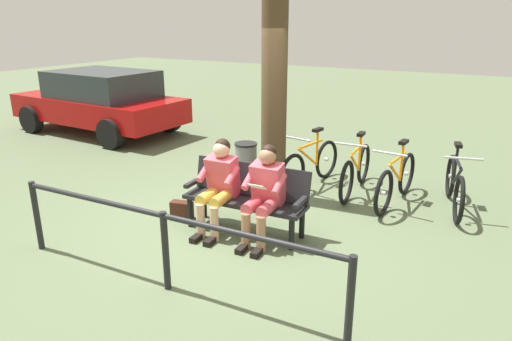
# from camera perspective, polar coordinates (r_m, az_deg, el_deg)

# --- Properties ---
(ground_plane) EXTENTS (40.00, 40.00, 0.00)m
(ground_plane) POSITION_cam_1_polar(r_m,az_deg,el_deg) (6.17, -3.46, -7.04)
(ground_plane) COLOR #566647
(bench) EXTENTS (1.62, 0.55, 0.87)m
(bench) POSITION_cam_1_polar(r_m,az_deg,el_deg) (5.91, -1.07, -2.82)
(bench) COLOR black
(bench) RESTS_ON ground
(person_reading) EXTENTS (0.50, 0.78, 1.20)m
(person_reading) POSITION_cam_1_polar(r_m,az_deg,el_deg) (5.58, 1.04, -2.38)
(person_reading) COLOR #D84C59
(person_reading) RESTS_ON ground
(person_companion) EXTENTS (0.50, 0.78, 1.20)m
(person_companion) POSITION_cam_1_polar(r_m,az_deg,el_deg) (5.87, -4.61, -1.39)
(person_companion) COLOR #D84C59
(person_companion) RESTS_ON ground
(handbag) EXTENTS (0.33, 0.21, 0.24)m
(handbag) POSITION_cam_1_polar(r_m,az_deg,el_deg) (6.47, -9.12, -4.81)
(handbag) COLOR #3F1E14
(handbag) RESTS_ON ground
(tree_trunk) EXTENTS (0.38, 0.38, 3.27)m
(tree_trunk) POSITION_cam_1_polar(r_m,az_deg,el_deg) (6.79, 2.25, 9.86)
(tree_trunk) COLOR #4C3823
(tree_trunk) RESTS_ON ground
(litter_bin) EXTENTS (0.36, 0.36, 0.75)m
(litter_bin) POSITION_cam_1_polar(r_m,az_deg,el_deg) (7.44, -1.24, 0.63)
(litter_bin) COLOR slate
(litter_bin) RESTS_ON ground
(bicycle_silver) EXTENTS (0.55, 1.65, 0.94)m
(bicycle_silver) POSITION_cam_1_polar(r_m,az_deg,el_deg) (7.19, 23.28, -1.68)
(bicycle_silver) COLOR black
(bicycle_silver) RESTS_ON ground
(bicycle_blue) EXTENTS (0.48, 1.68, 0.94)m
(bicycle_blue) POSITION_cam_1_polar(r_m,az_deg,el_deg) (7.09, 16.87, -1.23)
(bicycle_blue) COLOR black
(bicycle_blue) RESTS_ON ground
(bicycle_red) EXTENTS (0.48, 1.68, 0.94)m
(bicycle_red) POSITION_cam_1_polar(r_m,az_deg,el_deg) (7.40, 12.18, -0.02)
(bicycle_red) COLOR black
(bicycle_red) RESTS_ON ground
(bicycle_green) EXTENTS (0.48, 1.67, 0.94)m
(bicycle_green) POSITION_cam_1_polar(r_m,az_deg,el_deg) (7.57, 6.73, 0.71)
(bicycle_green) COLOR black
(bicycle_green) RESTS_ON ground
(railing_fence) EXTENTS (3.84, 0.20, 0.85)m
(railing_fence) POSITION_cam_1_polar(r_m,az_deg,el_deg) (4.68, -11.22, -7.70)
(railing_fence) COLOR black
(railing_fence) RESTS_ON ground
(parked_car) EXTENTS (4.28, 2.17, 1.47)m
(parked_car) POSITION_cam_1_polar(r_m,az_deg,el_deg) (11.61, -18.65, 8.18)
(parked_car) COLOR #A50C0C
(parked_car) RESTS_ON ground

